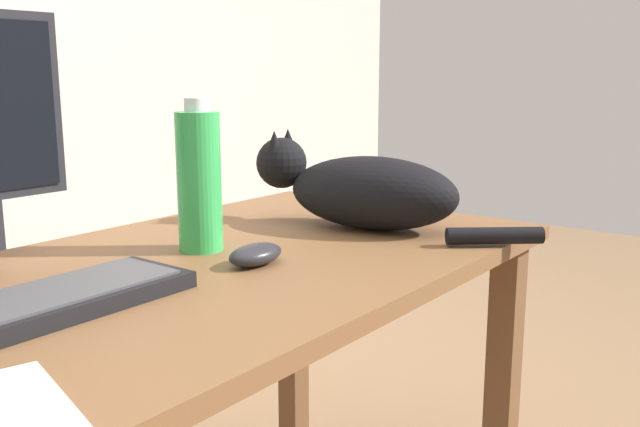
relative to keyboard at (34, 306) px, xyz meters
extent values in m
cube|color=brown|center=(0.26, 0.01, -0.03)|extent=(1.43, 0.72, 0.03)
cube|color=brown|center=(0.91, -0.29, -0.39)|extent=(0.06, 0.06, 0.69)
cube|color=brown|center=(0.91, 0.31, -0.39)|extent=(0.06, 0.06, 0.69)
cylinder|color=black|center=(0.39, 0.80, -0.51)|extent=(0.06, 0.06, 0.44)
cylinder|color=black|center=(0.39, 0.80, -0.26)|extent=(0.44, 0.44, 0.06)
cube|color=black|center=(0.00, 0.00, 0.00)|extent=(0.44, 0.15, 0.02)
cube|color=#444447|center=(0.00, 0.00, 0.01)|extent=(0.40, 0.12, 0.00)
ellipsoid|color=black|center=(0.72, -0.07, 0.06)|extent=(0.25, 0.39, 0.15)
sphere|color=black|center=(0.68, 0.14, 0.11)|extent=(0.11, 0.11, 0.11)
cone|color=black|center=(0.65, 0.14, 0.16)|extent=(0.04, 0.04, 0.04)
cone|color=black|center=(0.71, 0.15, 0.16)|extent=(0.04, 0.04, 0.04)
cylinder|color=black|center=(0.73, -0.33, 0.01)|extent=(0.14, 0.16, 0.03)
ellipsoid|color=#232328|center=(0.36, -0.06, 0.00)|extent=(0.11, 0.06, 0.04)
cylinder|color=green|center=(0.38, 0.09, 0.11)|extent=(0.08, 0.08, 0.25)
cylinder|color=silver|center=(0.38, 0.09, 0.25)|extent=(0.04, 0.04, 0.02)
camera|label=1|loc=(-0.48, -0.84, 0.30)|focal=39.44mm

